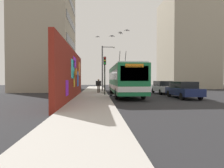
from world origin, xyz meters
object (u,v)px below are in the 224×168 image
Objects in this scene: city_bus at (124,79)px; parked_car_silver at (163,87)px; street_lamp at (104,65)px; parked_car_navy at (183,89)px; pedestrian_midblock at (99,85)px; traffic_light at (105,69)px.

city_bus reaches higher than parked_car_silver.
parked_car_silver is 8.85m from street_lamp.
street_lamp is (4.13, 7.23, 3.00)m from parked_car_silver.
parked_car_navy is (-3.17, -5.20, -0.97)m from city_bus.
parked_car_navy is 2.83× the size of pedestrian_midblock.
parked_car_silver is at bearing 0.00° from parked_car_navy.
parked_car_navy is 12.55m from street_lamp.
city_bus reaches higher than parked_car_navy.
street_lamp is (6.64, 2.03, 2.03)m from city_bus.
traffic_light is 7.10m from street_lamp.
parked_car_silver is (5.68, 0.00, 0.00)m from parked_car_navy.
city_bus reaches higher than traffic_light.
parked_car_navy is 8.12m from traffic_light.
traffic_light reaches higher than parked_car_silver.
street_lamp reaches higher than traffic_light.
pedestrian_midblock is at bearing 168.67° from street_lamp.
pedestrian_midblock is at bearing 88.11° from parked_car_silver.
parked_car_silver is at bearing -68.44° from traffic_light.
city_bus is at bearing 58.61° from parked_car_navy.
city_bus is 2.93× the size of traffic_light.
city_bus is 1.87× the size of street_lamp.
city_bus is 2.44m from traffic_light.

